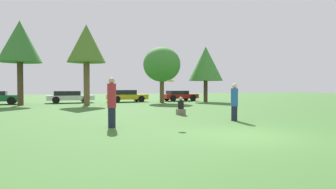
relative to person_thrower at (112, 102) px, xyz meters
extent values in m
plane|color=#3D6B2D|center=(3.76, -3.44, -1.00)|extent=(120.00, 120.00, 0.00)
cylinder|color=#191E33|center=(0.00, 0.00, -0.61)|extent=(0.29, 0.29, 0.78)
cylinder|color=#A52633|center=(0.00, 0.00, 0.26)|extent=(0.35, 0.35, 0.95)
sphere|color=tan|center=(0.00, 0.00, 0.84)|extent=(0.24, 0.24, 0.24)
cylinder|color=#191E33|center=(5.79, 0.24, -0.65)|extent=(0.28, 0.28, 0.69)
cylinder|color=#2659A5|center=(5.79, 0.24, 0.11)|extent=(0.33, 0.33, 0.84)
sphere|color=beige|center=(5.79, 0.24, 0.64)|extent=(0.24, 0.24, 0.24)
cylinder|color=orange|center=(2.42, -0.15, 0.85)|extent=(0.29, 0.29, 0.09)
cube|color=#726651|center=(4.61, 3.89, -0.83)|extent=(0.45, 0.38, 0.34)
cylinder|color=black|center=(4.61, 3.89, -0.42)|extent=(0.34, 0.34, 0.49)
sphere|color=tan|center=(4.61, 3.89, -0.07)|extent=(0.21, 0.21, 0.21)
cylinder|color=#473323|center=(-5.00, 16.54, 0.86)|extent=(0.48, 0.48, 3.72)
cone|color=#33702D|center=(-5.00, 16.54, 4.51)|extent=(3.57, 3.57, 3.57)
cylinder|color=brown|center=(0.37, 14.80, 0.87)|extent=(0.52, 0.52, 3.73)
cone|color=#4C7528|center=(0.37, 14.80, 4.37)|extent=(3.28, 3.28, 3.28)
cylinder|color=brown|center=(7.87, 16.42, 0.42)|extent=(0.43, 0.43, 2.83)
ellipsoid|color=#3D7F33|center=(7.87, 16.42, 2.86)|extent=(3.75, 3.75, 3.49)
cylinder|color=#473323|center=(12.72, 16.20, 0.13)|extent=(0.43, 0.43, 2.26)
cone|color=#3D7F33|center=(12.72, 16.20, 3.07)|extent=(3.62, 3.62, 3.62)
cylinder|color=black|center=(-5.98, 19.89, -0.65)|extent=(0.71, 0.19, 0.70)
cylinder|color=black|center=(-5.91, 18.06, -0.65)|extent=(0.71, 0.19, 0.70)
cube|color=silver|center=(-0.80, 19.30, -0.48)|extent=(4.54, 1.89, 0.46)
cube|color=black|center=(-1.14, 19.28, -0.03)|extent=(2.52, 1.61, 0.44)
cylinder|color=black|center=(0.55, 20.21, -0.66)|extent=(0.69, 0.19, 0.68)
cylinder|color=black|center=(0.62, 18.49, -0.66)|extent=(0.69, 0.19, 0.68)
cylinder|color=black|center=(-2.23, 20.11, -0.66)|extent=(0.69, 0.19, 0.68)
cylinder|color=black|center=(-2.16, 18.38, -0.66)|extent=(0.69, 0.19, 0.68)
cube|color=gold|center=(4.93, 19.25, -0.46)|extent=(4.25, 2.00, 0.51)
cube|color=black|center=(4.62, 19.24, 0.03)|extent=(2.36, 1.71, 0.48)
cylinder|color=black|center=(6.20, 20.22, -0.66)|extent=(0.68, 0.21, 0.67)
cylinder|color=black|center=(6.26, 18.37, -0.66)|extent=(0.68, 0.21, 0.67)
cylinder|color=black|center=(3.60, 20.13, -0.66)|extent=(0.68, 0.21, 0.67)
cylinder|color=black|center=(3.67, 18.28, -0.66)|extent=(0.68, 0.21, 0.67)
cube|color=red|center=(11.04, 19.30, -0.46)|extent=(4.02, 1.97, 0.48)
cube|color=black|center=(10.75, 19.29, -0.02)|extent=(2.24, 1.68, 0.39)
cylinder|color=black|center=(12.24, 20.25, -0.65)|extent=(0.70, 0.23, 0.70)
cylinder|color=black|center=(12.31, 18.43, -0.65)|extent=(0.70, 0.23, 0.70)
cylinder|color=black|center=(9.78, 20.16, -0.65)|extent=(0.70, 0.23, 0.70)
cylinder|color=black|center=(9.85, 18.34, -0.65)|extent=(0.70, 0.23, 0.70)
camera|label=1|loc=(-1.98, -11.55, 0.60)|focal=31.39mm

